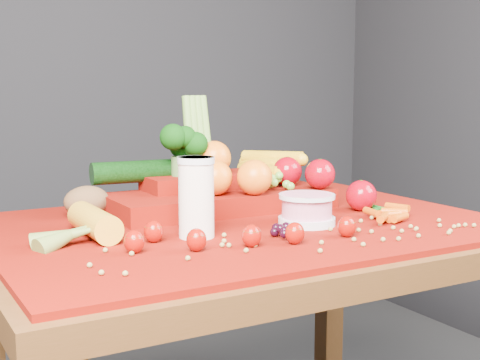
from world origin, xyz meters
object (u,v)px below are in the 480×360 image
table (245,271)px  yogurt_bowl (307,208)px  produce_mound (226,183)px  milk_glass (196,194)px

table → yogurt_bowl: 0.19m
produce_mound → yogurt_bowl: bearing=-76.5°
milk_glass → produce_mound: produce_mound is taller
table → milk_glass: size_ratio=7.12×
milk_glass → table: bearing=27.8°
table → produce_mound: (0.04, 0.16, 0.17)m
table → produce_mound: produce_mound is taller
milk_glass → yogurt_bowl: (0.25, -0.01, -0.05)m
table → yogurt_bowl: size_ratio=9.24×
milk_glass → yogurt_bowl: 0.25m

